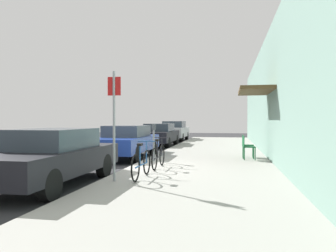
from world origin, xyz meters
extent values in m
plane|color=#2D2D30|center=(0.00, 0.00, 0.00)|extent=(60.00, 60.00, 0.00)
cube|color=#9E9B93|center=(2.25, 2.00, 0.06)|extent=(4.50, 32.00, 0.12)
cube|color=gray|center=(4.65, 2.00, 2.47)|extent=(0.30, 32.00, 4.94)
cube|color=#4C381E|center=(3.95, 2.18, 2.60)|extent=(1.10, 2.80, 0.12)
cube|color=black|center=(-1.10, -2.60, 0.60)|extent=(1.80, 4.40, 0.56)
cube|color=#333D47|center=(-1.10, -2.45, 1.12)|extent=(1.48, 2.11, 0.48)
cylinder|color=black|center=(-0.31, -1.23, 0.32)|extent=(0.22, 0.64, 0.64)
cylinder|color=black|center=(-1.89, -1.23, 0.32)|extent=(0.22, 0.64, 0.64)
cylinder|color=black|center=(-0.31, -3.96, 0.32)|extent=(0.22, 0.64, 0.64)
cube|color=navy|center=(-1.10, 3.08, 0.61)|extent=(1.80, 4.40, 0.57)
cube|color=#333D47|center=(-1.10, 3.23, 1.12)|extent=(1.48, 2.11, 0.45)
cylinder|color=black|center=(-0.31, 4.45, 0.32)|extent=(0.22, 0.64, 0.64)
cylinder|color=black|center=(-1.89, 4.45, 0.32)|extent=(0.22, 0.64, 0.64)
cylinder|color=black|center=(-0.31, 1.72, 0.32)|extent=(0.22, 0.64, 0.64)
cylinder|color=black|center=(-1.89, 1.72, 0.32)|extent=(0.22, 0.64, 0.64)
cube|color=black|center=(-1.10, 9.32, 0.61)|extent=(1.80, 4.40, 0.58)
cube|color=#333D47|center=(-1.10, 9.47, 1.13)|extent=(1.48, 2.11, 0.46)
cylinder|color=black|center=(-0.31, 10.69, 0.32)|extent=(0.22, 0.64, 0.64)
cylinder|color=black|center=(-1.89, 10.69, 0.32)|extent=(0.22, 0.64, 0.64)
cylinder|color=black|center=(-0.31, 7.96, 0.32)|extent=(0.22, 0.64, 0.64)
cylinder|color=black|center=(-1.89, 7.96, 0.32)|extent=(0.22, 0.64, 0.64)
cube|color=#B7B7BC|center=(-1.10, 14.61, 0.67)|extent=(1.80, 4.40, 0.69)
cube|color=#333D47|center=(-1.10, 14.76, 1.25)|extent=(1.48, 2.11, 0.48)
cylinder|color=black|center=(-0.31, 15.97, 0.32)|extent=(0.22, 0.64, 0.64)
cylinder|color=black|center=(-1.89, 15.97, 0.32)|extent=(0.22, 0.64, 0.64)
cylinder|color=black|center=(-0.31, 13.24, 0.32)|extent=(0.22, 0.64, 0.64)
cylinder|color=black|center=(-1.89, 13.24, 0.32)|extent=(0.22, 0.64, 0.64)
cylinder|color=slate|center=(0.45, 1.48, 0.67)|extent=(0.07, 0.07, 1.10)
cube|color=#383D42|center=(0.45, 1.48, 1.33)|extent=(0.12, 0.10, 0.22)
cylinder|color=gray|center=(0.40, -2.34, 1.42)|extent=(0.06, 0.06, 2.60)
cube|color=red|center=(0.40, -2.32, 2.37)|extent=(0.32, 0.02, 0.44)
torus|color=black|center=(0.93, -1.30, 0.45)|extent=(0.04, 0.66, 0.66)
torus|color=black|center=(0.93, -2.35, 0.45)|extent=(0.04, 0.66, 0.66)
cylinder|color=#1E4C8C|center=(0.93, -1.82, 0.45)|extent=(0.04, 1.05, 0.04)
cylinder|color=#1E4C8C|center=(0.93, -1.97, 0.70)|extent=(0.04, 0.04, 0.50)
cube|color=black|center=(0.93, -1.97, 0.97)|extent=(0.10, 0.20, 0.06)
cylinder|color=#1E4C8C|center=(0.93, -1.35, 0.73)|extent=(0.03, 0.03, 0.56)
cylinder|color=#1E4C8C|center=(0.93, -1.35, 1.01)|extent=(0.46, 0.03, 0.03)
torus|color=black|center=(0.96, 0.47, 0.45)|extent=(0.04, 0.66, 0.66)
torus|color=black|center=(0.96, -0.58, 0.45)|extent=(0.04, 0.66, 0.66)
cylinder|color=black|center=(0.96, -0.05, 0.45)|extent=(0.04, 1.05, 0.04)
cylinder|color=black|center=(0.96, -0.20, 0.70)|extent=(0.04, 0.04, 0.50)
cube|color=black|center=(0.96, -0.20, 0.97)|extent=(0.10, 0.20, 0.06)
cylinder|color=black|center=(0.96, 0.42, 0.73)|extent=(0.03, 0.03, 0.56)
cylinder|color=black|center=(0.96, 0.42, 1.01)|extent=(0.46, 0.03, 0.03)
cylinder|color=#14592D|center=(3.96, 2.77, 0.34)|extent=(0.04, 0.04, 0.45)
cylinder|color=#14592D|center=(3.98, 2.39, 0.34)|extent=(0.04, 0.04, 0.45)
cylinder|color=#14592D|center=(3.58, 2.75, 0.34)|extent=(0.04, 0.04, 0.45)
cylinder|color=#14592D|center=(3.61, 2.37, 0.34)|extent=(0.04, 0.04, 0.45)
cube|color=#14592D|center=(3.78, 2.57, 0.59)|extent=(0.47, 0.47, 0.03)
cube|color=#14592D|center=(3.58, 2.56, 0.79)|extent=(0.06, 0.44, 0.40)
cylinder|color=#14592D|center=(3.98, 3.54, 0.34)|extent=(0.04, 0.04, 0.45)
cylinder|color=#14592D|center=(3.96, 3.16, 0.34)|extent=(0.04, 0.04, 0.45)
cylinder|color=#14592D|center=(3.60, 3.56, 0.34)|extent=(0.04, 0.04, 0.45)
cylinder|color=#14592D|center=(3.59, 3.18, 0.34)|extent=(0.04, 0.04, 0.45)
cube|color=#14592D|center=(3.78, 3.36, 0.59)|extent=(0.46, 0.46, 0.03)
cube|color=#14592D|center=(3.58, 3.37, 0.79)|extent=(0.05, 0.44, 0.40)
camera|label=1|loc=(3.10, -9.59, 1.57)|focal=34.57mm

